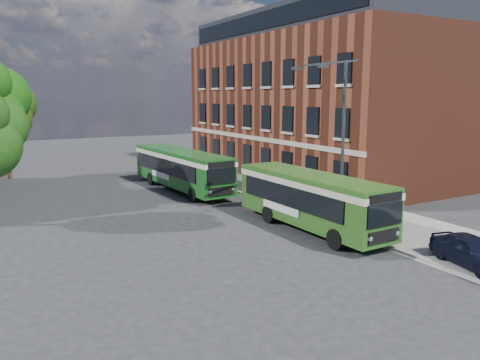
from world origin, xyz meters
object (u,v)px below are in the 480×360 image
bus_front (311,196)px  parked_car (472,251)px  street_lamp (338,139)px  bus_rear (181,166)px

bus_front → parked_car: (2.12, -8.02, -1.02)m
street_lamp → parked_car: size_ratio=2.32×
street_lamp → parked_car: bearing=-88.9°
bus_rear → bus_front: bearing=-81.8°
bus_front → bus_rear: 13.57m
street_lamp → bus_rear: (-3.89, 13.16, -2.96)m
bus_front → parked_car: 8.36m
bus_rear → parked_car: (4.04, -21.45, -1.02)m
parked_car → bus_front: bearing=118.2°
bus_front → bus_rear: size_ratio=0.84×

